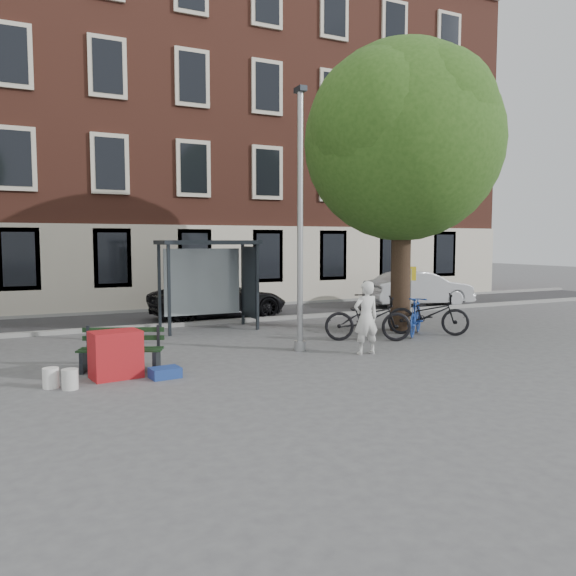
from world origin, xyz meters
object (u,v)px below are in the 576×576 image
(bench, at_px, (121,352))
(car_silver, at_px, (419,289))
(bike_c, at_px, (428,314))
(bike_a, at_px, (368,319))
(bike_b, at_px, (416,316))
(car_dark, at_px, (219,299))
(red_stand, at_px, (116,354))
(bus_shelter, at_px, (220,264))
(painter, at_px, (366,318))
(bike_d, at_px, (365,312))
(lamppost, at_px, (300,233))
(notice_sign, at_px, (411,284))

(bench, distance_m, car_silver, 14.10)
(bench, relative_size, bike_c, 0.78)
(bike_c, bearing_deg, bench, 131.98)
(bike_a, xyz_separation_m, bike_b, (1.69, 0.18, -0.06))
(car_dark, bearing_deg, red_stand, 142.29)
(bench, height_order, car_dark, car_dark)
(bike_a, distance_m, red_stand, 6.66)
(bus_shelter, height_order, bike_a, bus_shelter)
(painter, height_order, bench, painter)
(bench, distance_m, bike_a, 6.39)
(bench, xyz_separation_m, bike_d, (7.26, 2.27, 0.15))
(bus_shelter, distance_m, bike_b, 5.85)
(lamppost, bearing_deg, bike_a, 11.41)
(lamppost, bearing_deg, notice_sign, 20.55)
(bus_shelter, distance_m, bike_d, 4.50)
(bus_shelter, height_order, bench, bus_shelter)
(bus_shelter, xyz_separation_m, car_dark, (0.69, 2.17, -1.27))
(lamppost, distance_m, bike_a, 3.14)
(bike_a, bearing_deg, bus_shelter, 65.50)
(notice_sign, bearing_deg, painter, -125.76)
(bike_b, relative_size, car_silver, 0.41)
(lamppost, xyz_separation_m, painter, (1.20, -0.99, -1.94))
(notice_sign, bearing_deg, bike_c, -88.39)
(bike_a, relative_size, notice_sign, 1.21)
(bike_a, bearing_deg, car_dark, 48.00)
(car_dark, height_order, notice_sign, notice_sign)
(bike_b, relative_size, bike_c, 0.79)
(bench, bearing_deg, bike_d, 39.72)
(lamppost, bearing_deg, bike_d, 32.32)
(bike_a, relative_size, red_stand, 2.48)
(lamppost, height_order, painter, lamppost)
(bike_a, relative_size, bike_c, 1.01)
(bike_a, bearing_deg, bike_c, -59.50)
(bike_a, relative_size, bike_d, 1.24)
(bike_b, bearing_deg, bike_c, -147.94)
(bike_a, height_order, bike_c, bike_a)
(bike_b, bearing_deg, painter, 77.51)
(car_silver, bearing_deg, bench, 124.43)
(car_dark, bearing_deg, car_silver, -96.84)
(car_dark, bearing_deg, bike_a, -166.04)
(bike_c, relative_size, notice_sign, 1.19)
(bike_b, xyz_separation_m, bike_d, (-0.78, 1.34, 0.02))
(painter, xyz_separation_m, bike_a, (0.99, 1.43, -0.26))
(bike_a, bearing_deg, notice_sign, -33.62)
(bike_b, height_order, red_stand, bike_b)
(bus_shelter, bearing_deg, bike_d, -29.98)
(bench, distance_m, red_stand, 0.60)
(car_dark, bearing_deg, painter, -177.20)
(bike_b, distance_m, notice_sign, 1.48)
(notice_sign, bearing_deg, bike_b, -105.45)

